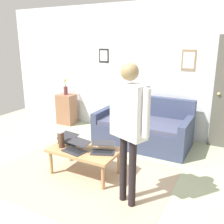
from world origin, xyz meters
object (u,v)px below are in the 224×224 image
laptop_center (103,149)px  laptop_right (70,140)px  french_press (61,139)px  couch (143,129)px  laptop_left (76,148)px  side_shelf (67,109)px  person_standing (129,118)px  coffee_table (85,152)px  flower_vase (66,89)px

laptop_center → laptop_right: bearing=-5.4°
laptop_right → french_press: bearing=88.6°
couch → laptop_left: couch is taller
laptop_right → side_shelf: size_ratio=0.47×
person_standing → french_press: bearing=-11.2°
coffee_table → flower_vase: size_ratio=2.67×
coffee_table → laptop_center: laptop_center is taller
coffee_table → side_shelf: side_shelf is taller
couch → person_standing: bearing=104.8°
coffee_table → laptop_left: (0.07, 0.11, 0.09)m
french_press → person_standing: size_ratio=0.16×
couch → laptop_center: (0.08, 1.45, 0.14)m
laptop_left → person_standing: size_ratio=0.22×
side_shelf → person_standing: bearing=140.1°
couch → coffee_table: (0.37, 1.49, 0.06)m
laptop_center → couch: bearing=-93.1°
french_press → side_shelf: 2.36m
french_press → side_shelf: bearing=-54.2°
side_shelf → laptop_left: bearing=130.7°
laptop_left → laptop_right: laptop_right is taller
couch → coffee_table: 1.53m
laptop_left → french_press: french_press is taller
side_shelf → coffee_table: bearing=133.6°
couch → laptop_left: size_ratio=4.61×
coffee_table → laptop_right: laptop_right is taller
couch → laptop_center: size_ratio=4.14×
laptop_right → french_press: french_press is taller
french_press → person_standing: 1.34m
laptop_right → flower_vase: size_ratio=0.87×
coffee_table → laptop_right: size_ratio=3.05×
laptop_center → person_standing: 0.95m
couch → laptop_center: bearing=86.9°
laptop_right → laptop_left: bearing=140.8°
french_press → laptop_left: bearing=-179.5°
laptop_right → side_shelf: bearing=-50.8°
laptop_center → person_standing: person_standing is taller
french_press → laptop_center: bearing=-166.3°
laptop_center → laptop_right: laptop_right is taller
laptop_left → couch: bearing=-105.5°
couch → flower_vase: size_ratio=4.60×
laptop_left → laptop_right: size_ratio=1.14×
laptop_right → laptop_center: bearing=174.6°
coffee_table → laptop_right: 0.36m
laptop_right → flower_vase: bearing=-50.8°
laptop_right → flower_vase: flower_vase is taller
laptop_right → french_press: size_ratio=1.20×
couch → coffee_table: couch is taller
french_press → flower_vase: size_ratio=0.73×
laptop_center → side_shelf: (2.00, -1.76, -0.09)m
couch → person_standing: (-0.48, 1.83, 0.80)m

